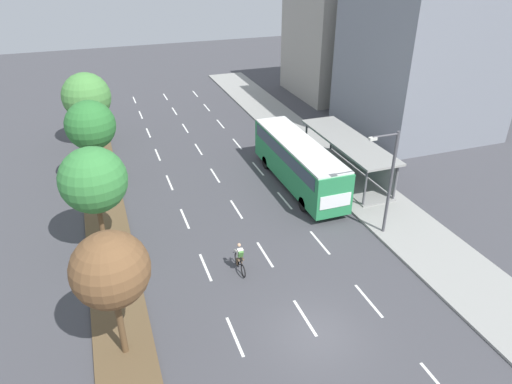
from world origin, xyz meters
The scene contains 16 objects.
ground_plane centered at (0.00, 0.00, 0.00)m, with size 140.00×140.00×0.00m, color #424247.
median_strip centered at (-8.30, 20.00, 0.06)m, with size 2.60×52.00×0.12m, color brown.
sidewalk_right centered at (9.25, 20.00, 0.07)m, with size 4.50×52.00×0.15m, color gray.
lane_divider_left centered at (-3.50, 17.28, 0.00)m, with size 0.14×45.56×0.01m.
lane_divider_center centered at (0.00, 17.28, 0.00)m, with size 0.14×45.56×0.01m.
lane_divider_right centered at (3.50, 17.28, 0.00)m, with size 0.14×45.56×0.01m.
bus_shelter centered at (9.53, 13.78, 1.87)m, with size 2.90×9.98×2.86m.
bus centered at (5.25, 13.73, 2.07)m, with size 2.54×11.29×3.37m.
cyclist centered at (-1.79, 5.61, 0.79)m, with size 0.46×1.82×1.71m.
median_tree_nearest centered at (-8.25, 1.86, 4.51)m, with size 3.14×3.14×5.98m.
median_tree_second centered at (-8.52, 10.17, 4.49)m, with size 3.65×3.65×6.21m.
median_tree_third centered at (-8.30, 18.49, 4.66)m, with size 3.42×3.42×6.27m.
median_tree_fourth centered at (-8.34, 26.81, 4.29)m, with size 4.01×4.01×6.18m.
streetlight centered at (7.42, 6.13, 3.89)m, with size 1.91×0.24×6.50m.
building_near_right centered at (20.35, 20.77, 9.01)m, with size 11.42×11.73×18.01m, color gray.
building_mid_right centered at (19.73, 33.63, 6.20)m, with size 10.96×10.31×12.41m, color #A39E93.
Camera 1 is at (-7.78, -13.59, 15.81)m, focal length 32.49 mm.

